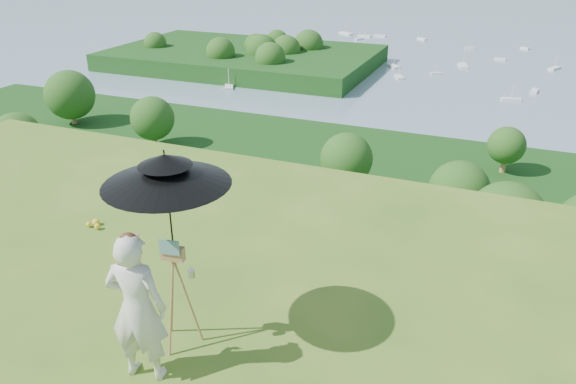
% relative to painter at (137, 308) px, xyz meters
% --- Properties ---
extents(forest_slope, '(140.00, 56.00, 22.00)m').
position_rel_painter_xyz_m(forest_slope, '(-1.90, 34.47, -29.89)').
color(forest_slope, '#143C10').
rests_on(forest_slope, bay_water).
extents(shoreline_tier, '(170.00, 28.00, 8.00)m').
position_rel_painter_xyz_m(shoreline_tier, '(-1.90, 74.47, -36.89)').
color(shoreline_tier, '#675E52').
rests_on(shoreline_tier, bay_water).
extents(bay_water, '(700.00, 700.00, 0.00)m').
position_rel_painter_xyz_m(bay_water, '(-1.90, 239.47, -34.89)').
color(bay_water, gray).
rests_on(bay_water, ground).
extents(peninsula, '(90.00, 60.00, 12.00)m').
position_rel_painter_xyz_m(peninsula, '(-76.90, 154.47, -29.89)').
color(peninsula, '#143C10').
rests_on(peninsula, bay_water).
extents(slope_trees, '(110.00, 50.00, 6.00)m').
position_rel_painter_xyz_m(slope_trees, '(-1.90, 34.47, -15.89)').
color(slope_trees, '#295018').
rests_on(slope_trees, forest_slope).
extents(harbor_town, '(110.00, 22.00, 5.00)m').
position_rel_painter_xyz_m(harbor_town, '(-1.90, 74.47, -30.39)').
color(harbor_town, silver).
rests_on(harbor_town, shoreline_tier).
extents(moored_boats, '(140.00, 140.00, 0.70)m').
position_rel_painter_xyz_m(moored_boats, '(-14.40, 160.47, -34.54)').
color(moored_boats, white).
rests_on(moored_boats, bay_water).
extents(painter, '(0.72, 0.55, 1.79)m').
position_rel_painter_xyz_m(painter, '(0.00, 0.00, 0.00)').
color(painter, beige).
rests_on(painter, ground).
extents(field_easel, '(0.62, 0.62, 1.44)m').
position_rel_painter_xyz_m(field_easel, '(0.08, 0.61, -0.17)').
color(field_easel, olive).
rests_on(field_easel, ground).
extents(sun_umbrella, '(1.57, 1.57, 1.28)m').
position_rel_painter_xyz_m(sun_umbrella, '(0.08, 0.64, 0.93)').
color(sun_umbrella, black).
rests_on(sun_umbrella, field_easel).
extents(painter_cap, '(0.23, 0.26, 0.10)m').
position_rel_painter_xyz_m(painter_cap, '(0.00, 0.00, 0.84)').
color(painter_cap, pink).
rests_on(painter_cap, painter).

